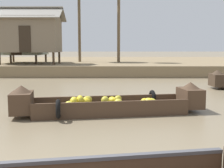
{
  "coord_description": "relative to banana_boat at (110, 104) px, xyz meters",
  "views": [
    {
      "loc": [
        0.97,
        -2.49,
        1.93
      ],
      "look_at": [
        0.97,
        7.04,
        0.74
      ],
      "focal_mm": 46.5,
      "sensor_mm": 36.0,
      "label": 1
    }
  ],
  "objects": [
    {
      "name": "riverbank_strip",
      "position": [
        -0.91,
        20.21,
        0.08
      ],
      "size": [
        160.0,
        20.0,
        0.76
      ],
      "primitive_type": "cube",
      "color": "#7F6B4C",
      "rests_on": "ground"
    },
    {
      "name": "banana_boat",
      "position": [
        0.0,
        0.0,
        0.0
      ],
      "size": [
        5.64,
        2.23,
        0.9
      ],
      "color": "#473323",
      "rests_on": "ground"
    },
    {
      "name": "ground_plane",
      "position": [
        -0.91,
        4.12,
        -0.3
      ],
      "size": [
        300.0,
        300.0,
        0.0
      ],
      "primitive_type": "plane",
      "color": "#7A6B51"
    },
    {
      "name": "stilt_house_mid_left",
      "position": [
        -6.93,
        14.67,
        2.3
      ],
      "size": [
        3.84,
        4.05,
        3.75
      ],
      "color": "#4C3826",
      "rests_on": "riverbank_strip"
    },
    {
      "name": "stilt_house_mid_right",
      "position": [
        -5.86,
        12.85,
        2.65
      ],
      "size": [
        4.84,
        3.12,
        4.12
      ],
      "color": "#4C3826",
      "rests_on": "riverbank_strip"
    }
  ]
}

